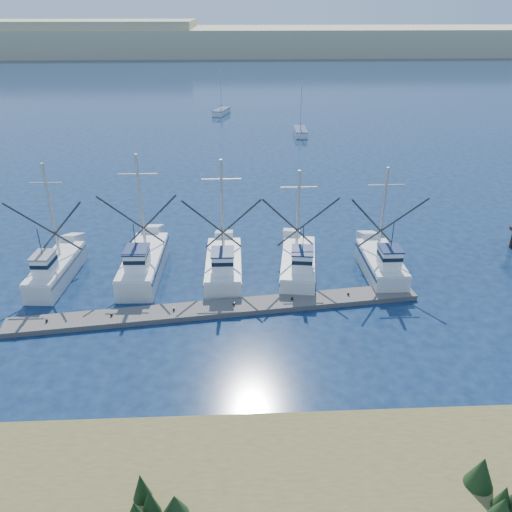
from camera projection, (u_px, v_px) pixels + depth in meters
The scene contains 6 objects.
ground at pixel (324, 369), 28.15m from camera, with size 500.00×500.00×0.00m, color #0C1A36.
floating_dock at pixel (219, 309), 33.39m from camera, with size 27.43×1.83×0.37m, color #5B5652.
dune_ridge at pixel (242, 40), 213.25m from camera, with size 360.00×60.00×10.00m, color tan.
trawler_fleet at pixel (218, 266), 37.23m from camera, with size 26.74×8.36×8.98m.
sailboat_near at pixel (300, 132), 78.75m from camera, with size 1.96×5.70×8.10m.
sailboat_far at pixel (221, 112), 93.54m from camera, with size 3.44×5.50×8.10m.
Camera 1 is at (-4.87, -22.06, 18.36)m, focal length 35.00 mm.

